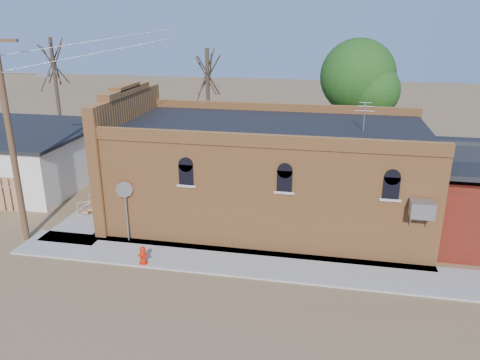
% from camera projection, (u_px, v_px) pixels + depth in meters
% --- Properties ---
extents(ground, '(120.00, 120.00, 0.00)m').
position_uv_depth(ground, '(199.00, 271.00, 17.98)').
color(ground, olive).
rests_on(ground, ground).
extents(sidewalk_south, '(19.00, 2.20, 0.08)m').
position_uv_depth(sidewalk_south, '(241.00, 262.00, 18.53)').
color(sidewalk_south, '#9E9991').
rests_on(sidewalk_south, ground).
extents(sidewalk_west, '(2.60, 10.00, 0.08)m').
position_uv_depth(sidewalk_west, '(115.00, 201.00, 24.69)').
color(sidewalk_west, '#9E9991').
rests_on(sidewalk_west, ground).
extents(brick_bar, '(16.40, 7.97, 6.30)m').
position_uv_depth(brick_bar, '(263.00, 172.00, 22.00)').
color(brick_bar, '#BE733A').
rests_on(brick_bar, ground).
extents(utility_pole, '(3.12, 0.26, 9.00)m').
position_uv_depth(utility_pole, '(11.00, 133.00, 19.02)').
color(utility_pole, '#432E1B').
rests_on(utility_pole, ground).
extents(tree_bare_near, '(2.80, 2.80, 7.65)m').
position_uv_depth(tree_bare_near, '(207.00, 74.00, 28.61)').
color(tree_bare_near, '#49382A').
rests_on(tree_bare_near, ground).
extents(tree_bare_far, '(2.80, 2.80, 8.16)m').
position_uv_depth(tree_bare_far, '(53.00, 62.00, 31.43)').
color(tree_bare_far, '#49382A').
rests_on(tree_bare_far, ground).
extents(tree_leafy, '(4.40, 4.40, 8.15)m').
position_uv_depth(tree_leafy, '(358.00, 77.00, 27.43)').
color(tree_leafy, '#49382A').
rests_on(tree_leafy, ground).
extents(fire_hydrant, '(0.43, 0.41, 0.74)m').
position_uv_depth(fire_hydrant, '(143.00, 255.00, 18.25)').
color(fire_hydrant, red).
rests_on(fire_hydrant, sidewalk_south).
extents(stop_sign, '(0.68, 0.39, 2.72)m').
position_uv_depth(stop_sign, '(125.00, 195.00, 19.61)').
color(stop_sign, '#96979C').
rests_on(stop_sign, sidewalk_south).
extents(trash_barrel, '(0.65, 0.65, 0.87)m').
position_uv_depth(trash_barrel, '(103.00, 219.00, 21.33)').
color(trash_barrel, navy).
rests_on(trash_barrel, sidewalk_west).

